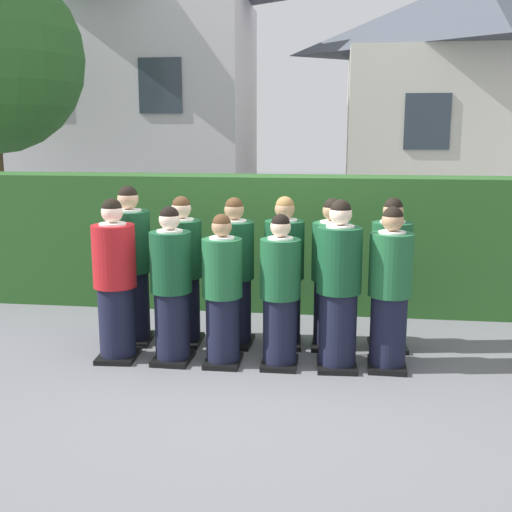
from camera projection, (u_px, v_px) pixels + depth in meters
name	position (u px, v px, depth m)	size (l,w,h in m)	color
ground_plane	(252.00, 364.00, 6.38)	(60.00, 60.00, 0.00)	slate
student_in_red_blazer	(115.00, 284.00, 6.38)	(0.43, 0.50, 1.66)	black
student_front_row_1	(171.00, 289.00, 6.31)	(0.41, 0.46, 1.59)	black
student_front_row_2	(222.00, 294.00, 6.24)	(0.40, 0.44, 1.52)	black
student_front_row_3	(280.00, 295.00, 6.19)	(0.40, 0.48, 1.53)	black
student_front_row_4	(339.00, 289.00, 6.13)	(0.44, 0.50, 1.67)	black
student_front_row_5	(390.00, 293.00, 6.12)	(0.42, 0.47, 1.61)	black
student_rear_row_0	(131.00, 269.00, 6.90)	(0.45, 0.53, 1.74)	black
student_rear_row_1	(183.00, 274.00, 6.86)	(0.42, 0.48, 1.63)	black
student_rear_row_2	(235.00, 276.00, 6.82)	(0.42, 0.47, 1.62)	black
student_rear_row_3	(284.00, 276.00, 6.80)	(0.42, 0.49, 1.63)	black
student_rear_row_4	(331.00, 277.00, 6.74)	(0.42, 0.47, 1.62)	black
student_rear_row_5	(390.00, 278.00, 6.69)	(0.42, 0.50, 1.63)	black
hedge	(274.00, 242.00, 8.29)	(9.92, 0.70, 1.74)	#285623
school_building_main	(473.00, 103.00, 14.37)	(5.97, 4.43, 5.70)	beige
school_building_annex	(128.00, 78.00, 14.59)	(5.92, 3.59, 6.84)	silver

